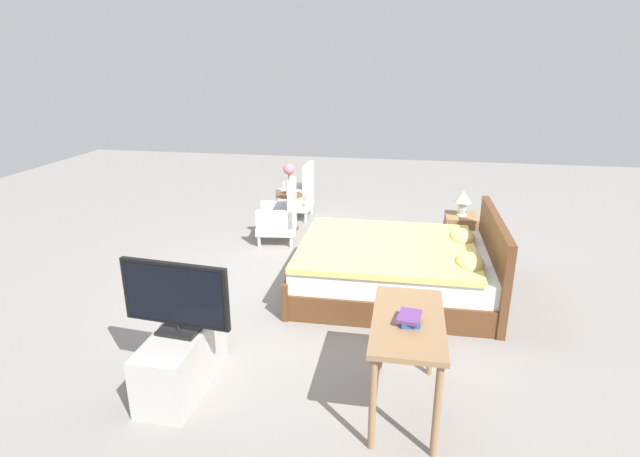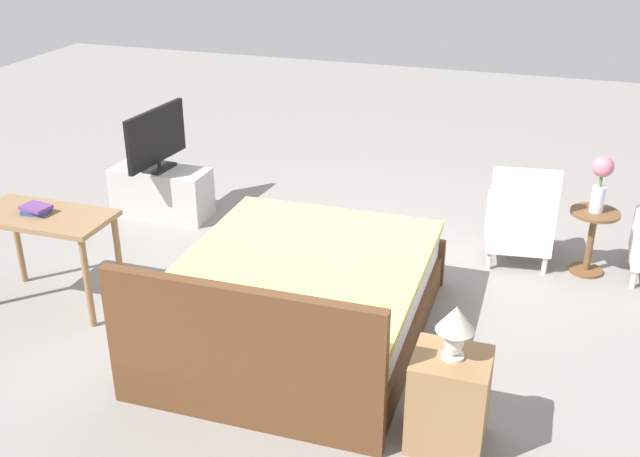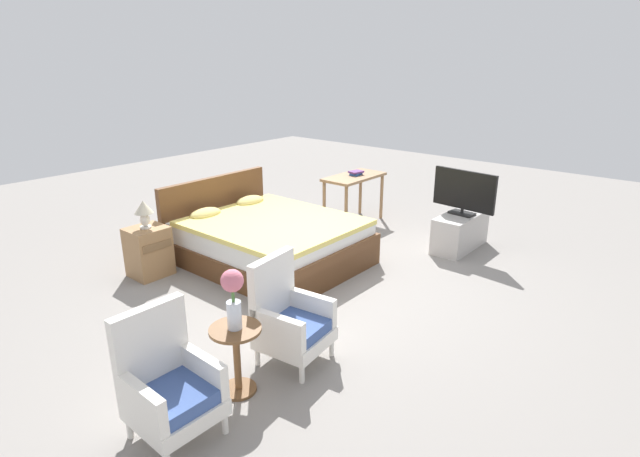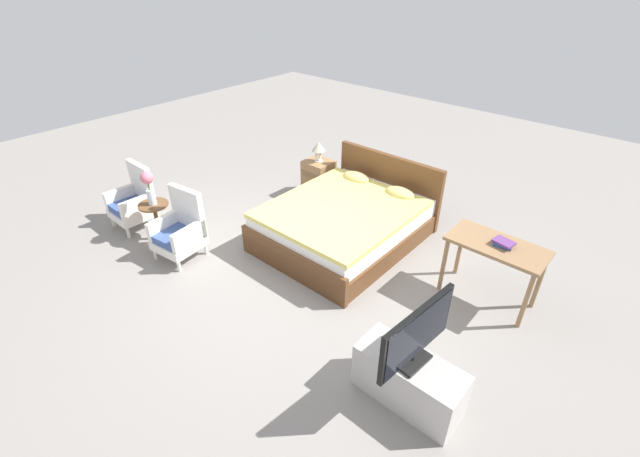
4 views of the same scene
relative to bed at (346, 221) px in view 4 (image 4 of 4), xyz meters
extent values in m
plane|color=gray|center=(0.01, -0.92, -0.30)|extent=(16.00, 16.00, 0.00)
cube|color=brown|center=(0.00, -0.05, -0.16)|extent=(1.73, 2.19, 0.28)
cube|color=white|center=(0.00, -0.05, 0.10)|extent=(1.66, 2.10, 0.24)
cube|color=#EAD66B|center=(0.00, -0.13, 0.25)|extent=(1.71, 1.93, 0.06)
cube|color=brown|center=(-0.01, 1.00, 0.18)|extent=(1.75, 0.09, 0.96)
cube|color=brown|center=(0.01, -1.11, -0.10)|extent=(1.75, 0.07, 0.40)
ellipsoid|color=#DBC670|center=(-0.39, 0.72, 0.29)|extent=(0.44, 0.28, 0.14)
ellipsoid|color=#DBC670|center=(0.38, 0.72, 0.29)|extent=(0.44, 0.28, 0.14)
cylinder|color=white|center=(-2.82, -2.00, -0.22)|extent=(0.04, 0.04, 0.16)
cylinder|color=white|center=(-2.36, -2.01, -0.22)|extent=(0.04, 0.04, 0.16)
cylinder|color=white|center=(-2.81, -1.54, -0.22)|extent=(0.04, 0.04, 0.16)
cylinder|color=white|center=(-2.35, -1.55, -0.22)|extent=(0.04, 0.04, 0.16)
cube|color=white|center=(-2.59, -1.78, -0.08)|extent=(0.55, 0.55, 0.12)
cube|color=#3D5693|center=(-2.59, -1.78, 0.03)|extent=(0.50, 0.50, 0.10)
cube|color=white|center=(-2.58, -1.55, 0.30)|extent=(0.54, 0.09, 0.64)
cube|color=white|center=(-2.82, -1.77, 0.11)|extent=(0.08, 0.51, 0.26)
cube|color=white|center=(-2.35, -1.78, 0.11)|extent=(0.08, 0.51, 0.26)
cylinder|color=white|center=(-1.59, -2.04, -0.22)|extent=(0.04, 0.04, 0.16)
cylinder|color=white|center=(-1.13, -1.98, -0.22)|extent=(0.04, 0.04, 0.16)
cylinder|color=white|center=(-1.65, -1.58, -0.22)|extent=(0.04, 0.04, 0.16)
cylinder|color=white|center=(-1.19, -1.52, -0.22)|extent=(0.04, 0.04, 0.16)
cube|color=white|center=(-1.39, -1.78, -0.08)|extent=(0.61, 0.61, 0.12)
cube|color=#3D5693|center=(-1.39, -1.78, 0.03)|extent=(0.56, 0.56, 0.10)
cube|color=white|center=(-1.42, -1.55, 0.30)|extent=(0.55, 0.15, 0.64)
cube|color=white|center=(-1.63, -1.81, 0.11)|extent=(0.14, 0.52, 0.26)
cube|color=white|center=(-1.16, -1.75, 0.11)|extent=(0.14, 0.52, 0.26)
cylinder|color=brown|center=(-1.99, -1.73, -0.28)|extent=(0.28, 0.28, 0.03)
cylinder|color=brown|center=(-1.99, -1.73, -0.02)|extent=(0.06, 0.06, 0.51)
cylinder|color=brown|center=(-1.99, -1.73, 0.25)|extent=(0.40, 0.40, 0.02)
cylinder|color=silver|center=(-1.99, -1.73, 0.37)|extent=(0.11, 0.11, 0.22)
cylinder|color=#477538|center=(-1.99, -1.73, 0.53)|extent=(0.02, 0.02, 0.10)
sphere|color=#DB7084|center=(-1.99, -1.73, 0.66)|extent=(0.17, 0.17, 0.17)
cube|color=#997047|center=(-1.20, 0.77, 0.00)|extent=(0.44, 0.40, 0.60)
cube|color=brown|center=(-1.20, 0.57, 0.12)|extent=(0.37, 0.01, 0.09)
cylinder|color=silver|center=(-1.20, 0.77, 0.31)|extent=(0.13, 0.13, 0.02)
ellipsoid|color=silver|center=(-1.20, 0.77, 0.40)|extent=(0.11, 0.11, 0.16)
cone|color=beige|center=(-1.20, 0.77, 0.56)|extent=(0.22, 0.22, 0.15)
cube|color=#B7B2AD|center=(2.02, -1.67, -0.05)|extent=(0.96, 0.40, 0.49)
cube|color=black|center=(2.02, -1.67, 0.21)|extent=(0.23, 0.34, 0.03)
cylinder|color=black|center=(2.02, -1.67, 0.25)|extent=(0.04, 0.04, 0.05)
cube|color=black|center=(2.02, -1.67, 0.53)|extent=(0.13, 0.89, 0.52)
cube|color=black|center=(2.05, -1.67, 0.53)|extent=(0.09, 0.83, 0.47)
cylinder|color=#8E6B47|center=(1.52, -0.10, 0.06)|extent=(0.05, 0.05, 0.72)
cylinder|color=#8E6B47|center=(2.46, -0.10, 0.06)|extent=(0.05, 0.05, 0.72)
cylinder|color=#8E6B47|center=(1.52, 0.32, 0.06)|extent=(0.05, 0.05, 0.72)
cylinder|color=#8E6B47|center=(2.46, 0.32, 0.06)|extent=(0.05, 0.05, 0.72)
cube|color=#8E6B47|center=(1.99, 0.11, 0.44)|extent=(1.04, 0.52, 0.04)
cube|color=#284C8E|center=(2.04, 0.11, 0.48)|extent=(0.21, 0.16, 0.04)
cube|color=#66387A|center=(2.04, 0.11, 0.51)|extent=(0.23, 0.19, 0.03)
camera|label=1|loc=(5.25, 0.03, 2.25)|focal=28.00mm
camera|label=2|loc=(-1.58, 4.34, 2.73)|focal=42.00mm
camera|label=3|loc=(-4.10, -4.35, 2.20)|focal=28.00mm
camera|label=4|loc=(3.06, -4.03, 3.08)|focal=24.00mm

